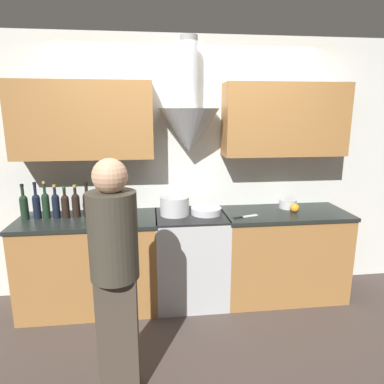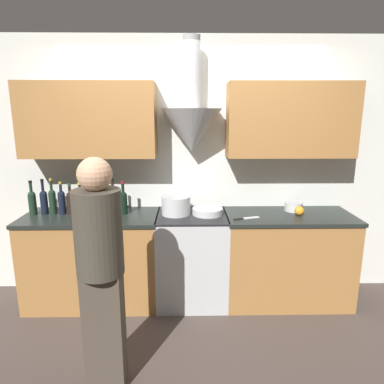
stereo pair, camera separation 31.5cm
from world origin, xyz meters
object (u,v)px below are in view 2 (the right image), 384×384
(orange_fruit, at_px, (299,211))
(wine_bottle_4, at_px, (71,202))
(wine_bottle_7, at_px, (101,200))
(wine_bottle_2, at_px, (52,200))
(saucepan, at_px, (293,207))
(wine_bottle_8, at_px, (113,200))
(wine_bottle_0, at_px, (32,201))
(person_foreground_left, at_px, (101,265))
(wine_bottle_5, at_px, (81,201))
(wine_bottle_1, at_px, (44,201))
(wine_bottle_3, at_px, (62,201))
(stove_range, at_px, (192,258))
(wine_bottle_6, at_px, (91,200))
(mixing_bowl, at_px, (208,211))
(wine_bottle_9, at_px, (123,201))
(stock_pot, at_px, (176,205))

(orange_fruit, bearing_deg, wine_bottle_4, 177.95)
(wine_bottle_7, relative_size, orange_fruit, 3.88)
(wine_bottle_2, relative_size, saucepan, 1.99)
(wine_bottle_7, bearing_deg, wine_bottle_8, 4.92)
(wine_bottle_0, bearing_deg, person_foreground_left, -50.92)
(wine_bottle_4, bearing_deg, wine_bottle_5, 12.13)
(wine_bottle_0, height_order, wine_bottle_4, wine_bottle_0)
(wine_bottle_1, xyz_separation_m, wine_bottle_3, (0.17, -0.01, -0.00))
(wine_bottle_8, bearing_deg, wine_bottle_4, -179.00)
(stove_range, relative_size, wine_bottle_2, 2.57)
(stove_range, distance_m, saucepan, 1.14)
(wine_bottle_2, bearing_deg, wine_bottle_1, -179.66)
(wine_bottle_0, height_order, wine_bottle_6, wine_bottle_0)
(orange_fruit, bearing_deg, wine_bottle_6, 177.21)
(wine_bottle_4, distance_m, orange_fruit, 2.21)
(wine_bottle_8, xyz_separation_m, orange_fruit, (1.80, -0.09, -0.10))
(wine_bottle_1, bearing_deg, wine_bottle_0, -169.33)
(wine_bottle_6, relative_size, saucepan, 1.87)
(mixing_bowl, xyz_separation_m, saucepan, (0.87, 0.11, 0.01))
(wine_bottle_6, height_order, saucepan, wine_bottle_6)
(wine_bottle_2, bearing_deg, saucepan, 1.54)
(wine_bottle_1, height_order, wine_bottle_5, wine_bottle_1)
(wine_bottle_2, relative_size, orange_fruit, 3.94)
(wine_bottle_0, distance_m, wine_bottle_1, 0.11)
(wine_bottle_3, height_order, wine_bottle_5, wine_bottle_3)
(wine_bottle_4, bearing_deg, wine_bottle_2, 176.09)
(orange_fruit, bearing_deg, wine_bottle_0, 178.42)
(wine_bottle_9, bearing_deg, wine_bottle_3, 179.98)
(wine_bottle_6, distance_m, stock_pot, 0.83)
(wine_bottle_8, bearing_deg, mixing_bowl, -2.39)
(wine_bottle_2, distance_m, wine_bottle_6, 0.37)
(wine_bottle_3, relative_size, person_foreground_left, 0.20)
(wine_bottle_0, height_order, stock_pot, wine_bottle_0)
(wine_bottle_3, bearing_deg, saucepan, 1.78)
(wine_bottle_9, bearing_deg, wine_bottle_8, 178.68)
(orange_fruit, bearing_deg, saucepan, 93.39)
(wine_bottle_1, height_order, wine_bottle_4, wine_bottle_1)
(wine_bottle_4, relative_size, wine_bottle_9, 0.95)
(wine_bottle_6, relative_size, wine_bottle_7, 0.96)
(wine_bottle_5, bearing_deg, wine_bottle_2, -178.40)
(wine_bottle_1, relative_size, mixing_bowl, 1.16)
(wine_bottle_5, distance_m, wine_bottle_8, 0.32)
(wine_bottle_2, xyz_separation_m, saucepan, (2.38, 0.06, -0.09))
(wine_bottle_2, xyz_separation_m, stock_pot, (1.20, -0.03, -0.05))
(person_foreground_left, bearing_deg, wine_bottle_9, 92.45)
(wine_bottle_4, relative_size, saucepan, 1.73)
(wine_bottle_1, relative_size, saucepan, 1.95)
(wine_bottle_7, bearing_deg, person_foreground_left, -77.20)
(wine_bottle_1, bearing_deg, wine_bottle_3, -2.15)
(saucepan, bearing_deg, stock_pot, -175.42)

